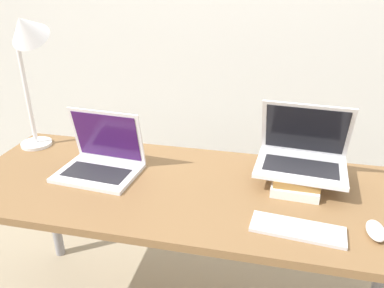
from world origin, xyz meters
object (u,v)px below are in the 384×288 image
at_px(mouse, 376,231).
at_px(desk_lamp, 27,45).
at_px(book_stack, 296,176).
at_px(laptop_on_books, 302,154).
at_px(wireless_keyboard, 298,229).
at_px(laptop_left, 101,160).

xyz_separation_m(mouse, desk_lamp, (-1.36, 0.33, 0.46)).
distance_m(book_stack, laptop_on_books, 0.09).
xyz_separation_m(wireless_keyboard, mouse, (0.24, 0.03, 0.01)).
distance_m(laptop_on_books, mouse, 0.38).
xyz_separation_m(book_stack, mouse, (0.24, -0.27, -0.02)).
distance_m(laptop_left, book_stack, 0.78).
height_order(mouse, desk_lamp, desk_lamp).
bearing_deg(book_stack, mouse, -48.30).
relative_size(book_stack, desk_lamp, 0.42).
bearing_deg(laptop_left, book_stack, 5.23).
relative_size(laptop_left, mouse, 3.11).
relative_size(wireless_keyboard, mouse, 2.82).
height_order(wireless_keyboard, mouse, mouse).
bearing_deg(book_stack, laptop_left, -174.77).
bearing_deg(mouse, desk_lamp, 166.39).
height_order(laptop_left, wireless_keyboard, laptop_left).
relative_size(laptop_left, book_stack, 1.27).
height_order(book_stack, desk_lamp, desk_lamp).
bearing_deg(desk_lamp, mouse, -13.61).
bearing_deg(mouse, wireless_keyboard, -172.04).
bearing_deg(desk_lamp, laptop_on_books, -1.52).
xyz_separation_m(book_stack, wireless_keyboard, (-0.00, -0.30, -0.02)).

